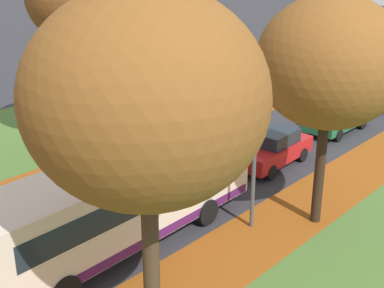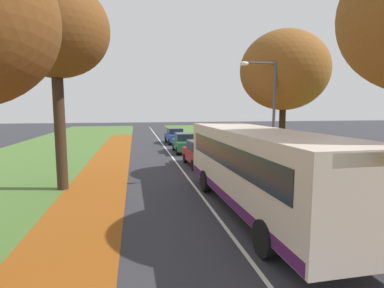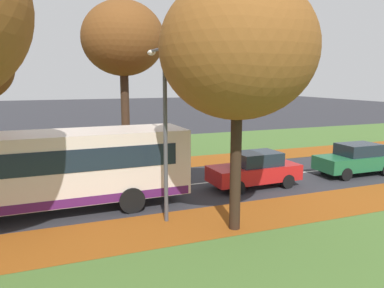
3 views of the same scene
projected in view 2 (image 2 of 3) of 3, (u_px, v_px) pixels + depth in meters
name	position (u px, v px, depth m)	size (l,w,h in m)	color
grass_verge_left	(26.00, 171.00, 17.79)	(12.00, 90.00, 0.01)	#476B2D
leaf_litter_left	(93.00, 196.00, 12.78)	(2.80, 60.00, 0.00)	#8C4714
grass_verge_right	(307.00, 161.00, 21.19)	(12.00, 90.00, 0.01)	#476B2D
leaf_litter_right	(291.00, 186.00, 14.48)	(2.80, 60.00, 0.00)	#8C4714
road_centre_line	(179.00, 166.00, 19.49)	(0.12, 80.00, 0.01)	silver
tree_left_mid	(55.00, 30.00, 13.08)	(4.72, 4.72, 9.32)	#382619
tree_right_mid	(284.00, 71.00, 16.59)	(4.87, 4.87, 8.02)	black
streetlamp_right	(268.00, 108.00, 14.65)	(1.89, 0.28, 6.00)	#47474C
bus	(257.00, 165.00, 10.76)	(2.79, 10.44, 2.98)	beige
car_red_lead	(201.00, 153.00, 19.52)	(1.88, 4.25, 1.62)	#B21919
car_green_following	(185.00, 143.00, 25.41)	(1.82, 4.22, 1.62)	#1E6038
car_blue_third_in_line	(175.00, 136.00, 31.80)	(1.92, 4.27, 1.62)	#233D9E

